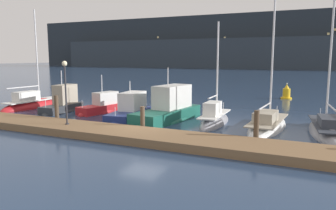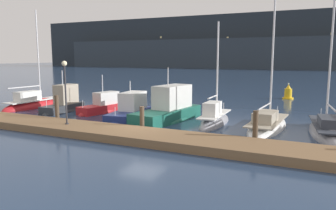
% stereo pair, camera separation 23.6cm
% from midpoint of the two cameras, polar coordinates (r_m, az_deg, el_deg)
% --- Properties ---
extents(ground_plane, '(400.00, 400.00, 0.00)m').
position_cam_midpoint_polar(ground_plane, '(20.28, -4.71, -4.74)').
color(ground_plane, navy).
extents(dock, '(35.90, 2.80, 0.45)m').
position_cam_midpoint_polar(dock, '(18.81, -7.23, -5.11)').
color(dock, brown).
rests_on(dock, ground).
extents(mooring_pile_1, '(0.28, 0.28, 1.96)m').
position_cam_midpoint_polar(mooring_pile_1, '(24.09, -19.08, -0.72)').
color(mooring_pile_1, '#4C3D2D').
rests_on(mooring_pile_1, ground).
extents(mooring_pile_2, '(0.28, 0.28, 1.61)m').
position_cam_midpoint_polar(mooring_pile_2, '(20.08, -4.79, -2.52)').
color(mooring_pile_2, '#4C3D2D').
rests_on(mooring_pile_2, ground).
extents(mooring_pile_3, '(0.28, 0.28, 1.82)m').
position_cam_midpoint_polar(mooring_pile_3, '(17.80, 14.75, -3.83)').
color(mooring_pile_3, '#4C3D2D').
rests_on(mooring_pile_3, ground).
extents(sailboat_berth_1, '(2.07, 7.06, 9.60)m').
position_cam_midpoint_polar(sailboat_berth_1, '(32.45, -22.49, -0.15)').
color(sailboat_berth_1, red).
rests_on(sailboat_berth_1, ground).
extents(motorboat_berth_2, '(1.86, 4.66, 4.00)m').
position_cam_midpoint_polar(motorboat_berth_2, '(29.19, -18.05, -0.25)').
color(motorboat_berth_2, '#2D3338').
rests_on(motorboat_berth_2, ground).
extents(motorboat_berth_3, '(2.41, 5.02, 3.75)m').
position_cam_midpoint_polar(motorboat_berth_3, '(27.93, -11.61, -0.73)').
color(motorboat_berth_3, red).
rests_on(motorboat_berth_3, ground).
extents(motorboat_berth_4, '(2.61, 5.84, 3.29)m').
position_cam_midpoint_polar(motorboat_berth_4, '(24.98, -6.83, -1.46)').
color(motorboat_berth_4, navy).
rests_on(motorboat_berth_4, ground).
extents(motorboat_berth_5, '(3.30, 7.44, 4.44)m').
position_cam_midpoint_polar(motorboat_berth_5, '(23.86, -0.28, -1.55)').
color(motorboat_berth_5, '#195647').
rests_on(motorboat_berth_5, ground).
extents(sailboat_berth_6, '(1.59, 5.40, 7.63)m').
position_cam_midpoint_polar(sailboat_berth_6, '(22.83, 7.80, -2.85)').
color(sailboat_berth_6, gray).
rests_on(sailboat_berth_6, ground).
extents(sailboat_berth_7, '(2.42, 6.99, 10.28)m').
position_cam_midpoint_polar(sailboat_berth_7, '(22.15, 16.64, -3.62)').
color(sailboat_berth_7, white).
rests_on(sailboat_berth_7, ground).
extents(sailboat_berth_8, '(2.65, 6.95, 9.10)m').
position_cam_midpoint_polar(sailboat_berth_8, '(21.91, 25.63, -4.30)').
color(sailboat_berth_8, gray).
rests_on(sailboat_berth_8, ground).
extents(channel_buoy, '(1.19, 1.19, 1.77)m').
position_cam_midpoint_polar(channel_buoy, '(38.48, 19.77, 1.96)').
color(channel_buoy, gold).
rests_on(channel_buoy, ground).
extents(dock_lamppost, '(0.32, 0.32, 3.91)m').
position_cam_midpoint_polar(dock_lamppost, '(20.97, -17.76, 3.82)').
color(dock_lamppost, '#2D2D33').
rests_on(dock_lamppost, dock).
extents(hillside_backdrop, '(240.00, 23.00, 21.87)m').
position_cam_midpoint_polar(hillside_backdrop, '(139.51, 18.95, 10.16)').
color(hillside_backdrop, '#232B33').
rests_on(hillside_backdrop, ground).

